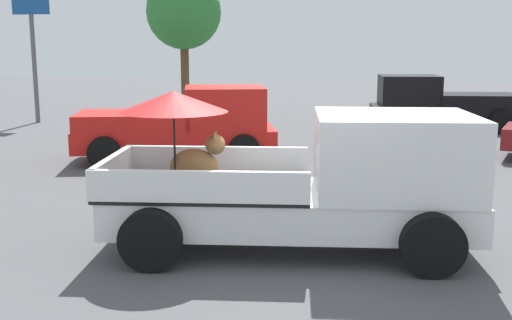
{
  "coord_description": "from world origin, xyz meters",
  "views": [
    {
      "loc": [
        1.2,
        -8.2,
        2.82
      ],
      "look_at": [
        -0.63,
        0.71,
        1.1
      ],
      "focal_mm": 43.04,
      "sensor_mm": 36.0,
      "label": 1
    }
  ],
  "objects": [
    {
      "name": "pickup_truck_far",
      "position": [
        -3.52,
        6.03,
        0.87
      ],
      "size": [
        5.12,
        3.23,
        1.8
      ],
      "rotation": [
        0.0,
        0.0,
        0.3
      ],
      "color": "black",
      "rests_on": "ground"
    },
    {
      "name": "motel_sign",
      "position": [
        -11.12,
        12.07,
        3.37
      ],
      "size": [
        1.4,
        0.16,
        4.76
      ],
      "color": "#59595B",
      "rests_on": "ground"
    },
    {
      "name": "pickup_truck_red",
      "position": [
        3.05,
        13.06,
        0.87
      ],
      "size": [
        4.97,
        2.58,
        1.8
      ],
      "rotation": [
        0.0,
        0.0,
        3.25
      ],
      "color": "black",
      "rests_on": "ground"
    },
    {
      "name": "tree_by_lot",
      "position": [
        -6.31,
        14.69,
        4.0
      ],
      "size": [
        2.85,
        2.85,
        5.46
      ],
      "color": "brown",
      "rests_on": "ground"
    },
    {
      "name": "pickup_truck_main",
      "position": [
        0.38,
        0.05,
        0.99
      ],
      "size": [
        5.26,
        2.83,
        2.2
      ],
      "rotation": [
        0.0,
        0.0,
        0.14
      ],
      "color": "black",
      "rests_on": "ground"
    },
    {
      "name": "ground_plane",
      "position": [
        0.0,
        0.0,
        0.0
      ],
      "size": [
        80.0,
        80.0,
        0.0
      ],
      "primitive_type": "plane",
      "color": "#4C4C4F"
    }
  ]
}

